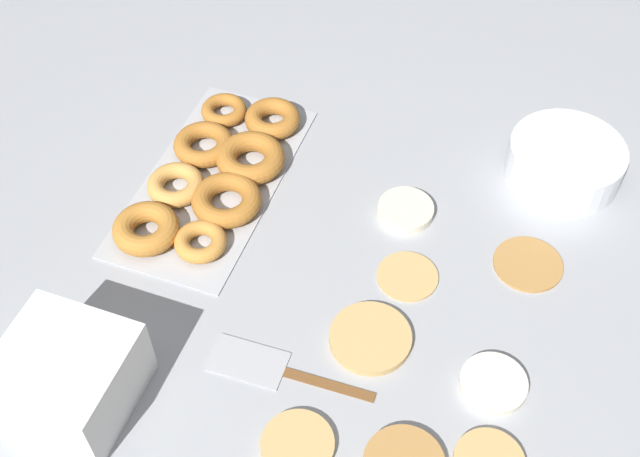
# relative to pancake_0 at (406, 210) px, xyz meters

# --- Properties ---
(ground_plane) EXTENTS (3.00, 3.00, 0.00)m
(ground_plane) POSITION_rel_pancake_0_xyz_m (0.17, -0.02, -0.01)
(ground_plane) COLOR #9EA0A5
(pancake_0) EXTENTS (0.09, 0.09, 0.02)m
(pancake_0) POSITION_rel_pancake_0_xyz_m (0.00, 0.00, 0.00)
(pancake_0) COLOR beige
(pancake_0) RESTS_ON ground_plane
(pancake_1) EXTENTS (0.12, 0.12, 0.01)m
(pancake_1) POSITION_rel_pancake_0_xyz_m (0.24, 0.02, -0.00)
(pancake_1) COLOR tan
(pancake_1) RESTS_ON ground_plane
(pancake_2) EXTENTS (0.09, 0.09, 0.01)m
(pancake_2) POSITION_rel_pancake_0_xyz_m (0.12, 0.04, -0.00)
(pancake_2) COLOR tan
(pancake_2) RESTS_ON ground_plane
(pancake_3) EXTENTS (0.09, 0.09, 0.01)m
(pancake_3) POSITION_rel_pancake_0_xyz_m (0.25, 0.19, -0.00)
(pancake_3) COLOR silver
(pancake_3) RESTS_ON ground_plane
(pancake_5) EXTENTS (0.10, 0.10, 0.01)m
(pancake_5) POSITION_rel_pancake_0_xyz_m (0.04, 0.20, -0.00)
(pancake_5) COLOR #B27F42
(pancake_5) RESTS_ON ground_plane
(pancake_7) EXTENTS (0.09, 0.09, 0.01)m
(pancake_7) POSITION_rel_pancake_0_xyz_m (0.42, -0.02, -0.00)
(pancake_7) COLOR tan
(pancake_7) RESTS_ON ground_plane
(donut_tray) EXTENTS (0.42, 0.21, 0.04)m
(donut_tray) POSITION_rel_pancake_0_xyz_m (0.04, -0.31, 0.01)
(donut_tray) COLOR #ADAFB5
(donut_tray) RESTS_ON ground_plane
(batter_bowl) EXTENTS (0.19, 0.19, 0.06)m
(batter_bowl) POSITION_rel_pancake_0_xyz_m (-0.17, 0.22, 0.02)
(batter_bowl) COLOR white
(batter_bowl) RESTS_ON ground_plane
(container_stack) EXTENTS (0.15, 0.16, 0.10)m
(container_stack) POSITION_rel_pancake_0_xyz_m (0.46, -0.32, 0.04)
(container_stack) COLOR white
(container_stack) RESTS_ON ground_plane
(spatula) EXTENTS (0.06, 0.23, 0.01)m
(spatula) POSITION_rel_pancake_0_xyz_m (0.33, -0.10, -0.01)
(spatula) COLOR brown
(spatula) RESTS_ON ground_plane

